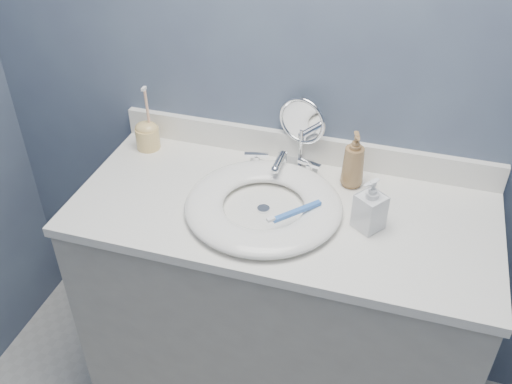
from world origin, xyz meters
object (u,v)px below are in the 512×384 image
at_px(makeup_mirror, 302,128).
at_px(toothbrush_holder, 147,134).
at_px(soap_bottle_amber, 354,160).
at_px(soap_bottle_clear, 371,204).

height_order(makeup_mirror, toothbrush_holder, makeup_mirror).
bearing_deg(soap_bottle_amber, soap_bottle_clear, -85.26).
bearing_deg(soap_bottle_amber, toothbrush_holder, 161.17).
height_order(soap_bottle_amber, soap_bottle_clear, soap_bottle_amber).
height_order(makeup_mirror, soap_bottle_amber, makeup_mirror).
xyz_separation_m(makeup_mirror, toothbrush_holder, (-0.50, -0.06, -0.07)).
bearing_deg(soap_bottle_clear, toothbrush_holder, -158.97).
bearing_deg(makeup_mirror, soap_bottle_clear, -31.38).
relative_size(soap_bottle_amber, toothbrush_holder, 0.80).
bearing_deg(toothbrush_holder, makeup_mirror, 6.49).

